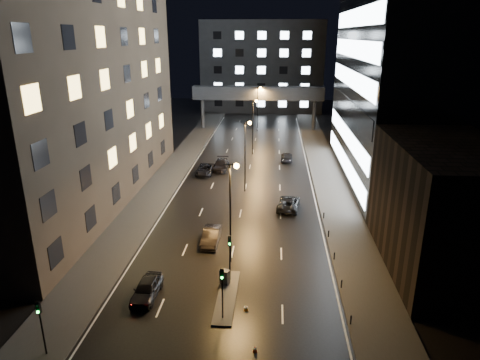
{
  "coord_description": "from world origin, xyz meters",
  "views": [
    {
      "loc": [
        3.97,
        -29.12,
        21.27
      ],
      "look_at": [
        -0.16,
        21.25,
        4.0
      ],
      "focal_mm": 32.0,
      "sensor_mm": 36.0,
      "label": 1
    }
  ],
  "objects_px": {
    "car_away_b": "(211,236)",
    "car_toward_b": "(287,157)",
    "car_away_c": "(205,169)",
    "car_away_a": "(147,289)",
    "car_toward_a": "(289,203)",
    "car_away_d": "(221,165)",
    "utility_cabinet": "(225,277)"
  },
  "relations": [
    {
      "from": "car_away_d",
      "to": "utility_cabinet",
      "type": "height_order",
      "value": "car_away_d"
    },
    {
      "from": "car_away_a",
      "to": "car_away_c",
      "type": "relative_size",
      "value": 0.86
    },
    {
      "from": "car_away_b",
      "to": "car_toward_b",
      "type": "relative_size",
      "value": 1.01
    },
    {
      "from": "car_away_a",
      "to": "car_away_c",
      "type": "distance_m",
      "value": 33.99
    },
    {
      "from": "car_away_c",
      "to": "utility_cabinet",
      "type": "xyz_separation_m",
      "value": [
        6.86,
        -31.56,
        0.04
      ]
    },
    {
      "from": "car_toward_b",
      "to": "car_away_c",
      "type": "bearing_deg",
      "value": 35.39
    },
    {
      "from": "car_toward_b",
      "to": "utility_cabinet",
      "type": "relative_size",
      "value": 3.68
    },
    {
      "from": "car_away_c",
      "to": "car_toward_a",
      "type": "distance_m",
      "value": 18.64
    },
    {
      "from": "utility_cabinet",
      "to": "car_away_c",
      "type": "bearing_deg",
      "value": 125.54
    },
    {
      "from": "utility_cabinet",
      "to": "car_away_d",
      "type": "bearing_deg",
      "value": 120.93
    },
    {
      "from": "car_away_b",
      "to": "car_toward_b",
      "type": "xyz_separation_m",
      "value": [
        8.73,
        32.44,
        -0.1
      ]
    },
    {
      "from": "car_away_d",
      "to": "car_away_b",
      "type": "bearing_deg",
      "value": -85.27
    },
    {
      "from": "car_away_b",
      "to": "car_toward_a",
      "type": "height_order",
      "value": "car_away_b"
    },
    {
      "from": "car_toward_a",
      "to": "utility_cabinet",
      "type": "relative_size",
      "value": 4.21
    },
    {
      "from": "car_away_d",
      "to": "car_toward_b",
      "type": "distance_m",
      "value": 12.56
    },
    {
      "from": "car_toward_b",
      "to": "car_toward_a",
      "type": "bearing_deg",
      "value": 91.16
    },
    {
      "from": "car_away_d",
      "to": "utility_cabinet",
      "type": "distance_m",
      "value": 34.49
    },
    {
      "from": "car_away_b",
      "to": "car_toward_b",
      "type": "bearing_deg",
      "value": 75.78
    },
    {
      "from": "car_toward_a",
      "to": "car_toward_b",
      "type": "bearing_deg",
      "value": -82.86
    },
    {
      "from": "car_away_d",
      "to": "car_toward_b",
      "type": "relative_size",
      "value": 1.15
    },
    {
      "from": "car_away_a",
      "to": "car_away_b",
      "type": "height_order",
      "value": "car_away_b"
    },
    {
      "from": "car_away_a",
      "to": "car_away_b",
      "type": "relative_size",
      "value": 0.96
    },
    {
      "from": "car_away_b",
      "to": "car_away_d",
      "type": "xyz_separation_m",
      "value": [
        -2.22,
        26.28,
        0.01
      ]
    },
    {
      "from": "car_toward_a",
      "to": "car_away_b",
      "type": "bearing_deg",
      "value": 58.08
    },
    {
      "from": "car_away_d",
      "to": "car_toward_a",
      "type": "distance_m",
      "value": 19.26
    },
    {
      "from": "car_away_a",
      "to": "utility_cabinet",
      "type": "xyz_separation_m",
      "value": [
        6.38,
        2.43,
        0.01
      ]
    },
    {
      "from": "car_toward_b",
      "to": "car_away_b",
      "type": "bearing_deg",
      "value": 76.67
    },
    {
      "from": "car_away_a",
      "to": "car_away_b",
      "type": "distance_m",
      "value": 11.08
    },
    {
      "from": "car_away_c",
      "to": "car_toward_a",
      "type": "bearing_deg",
      "value": -44.13
    },
    {
      "from": "car_toward_a",
      "to": "car_toward_b",
      "type": "height_order",
      "value": "car_toward_a"
    },
    {
      "from": "car_away_a",
      "to": "car_away_c",
      "type": "height_order",
      "value": "car_away_a"
    },
    {
      "from": "car_away_c",
      "to": "car_toward_b",
      "type": "distance_m",
      "value": 15.87
    }
  ]
}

